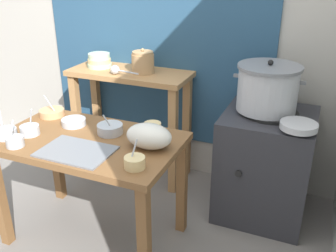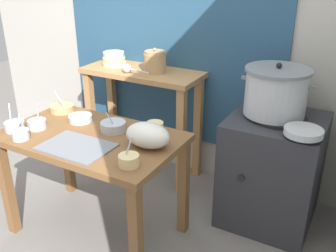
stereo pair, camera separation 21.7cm
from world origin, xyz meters
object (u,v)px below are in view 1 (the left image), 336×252
Objects in this scene: prep_table at (89,155)px; prep_bowl_2 at (15,141)px; serving_tray at (76,151)px; clay_pot at (143,62)px; prep_bowl_4 at (52,112)px; steamer_pot at (268,88)px; plastic_bag at (149,136)px; prep_bowl_3 at (74,122)px; prep_bowl_1 at (110,129)px; prep_bowl_6 at (153,127)px; bowl_stack_enamel at (99,61)px; prep_bowl_5 at (135,162)px; ladle at (116,70)px; back_shelf_table at (131,98)px; prep_bowl_7 at (6,133)px; wide_pan at (299,126)px; prep_bowl_0 at (30,130)px; stove_block at (265,164)px.

prep_bowl_2 is (-0.33, -0.24, 0.14)m from prep_table.
clay_pot is at bearing 94.27° from serving_tray.
serving_tray is (0.04, -0.17, 0.12)m from prep_table.
steamer_pot is at bearing 21.03° from prep_bowl_4.
plastic_bag is 0.83m from prep_bowl_4.
prep_bowl_3 is (-1.11, -0.59, -0.19)m from steamer_pot.
prep_bowl_6 is (0.24, 0.11, 0.00)m from prep_bowl_1.
bowl_stack_enamel is 1.36m from prep_bowl_5.
steamer_pot is 1.07m from prep_bowl_5.
ladle is at bearing 137.15° from prep_bowl_6.
steamer_pot reaches higher than prep_bowl_6.
steamer_pot reaches higher than back_shelf_table.
prep_bowl_3 is 0.70m from prep_bowl_5.
bowl_stack_enamel is 1.17× the size of prep_bowl_4.
prep_bowl_7 is (-0.78, -0.40, -0.00)m from prep_bowl_6.
prep_table is 1.27m from wide_pan.
prep_bowl_0 is at bearing 42.76° from prep_bowl_7.
prep_bowl_0 is (-0.39, 0.08, 0.03)m from serving_tray.
prep_bowl_0 is (-1.51, -0.58, -0.05)m from wide_pan.
prep_bowl_0 is (-0.36, -0.09, 0.14)m from prep_table.
back_shelf_table reaches higher than prep_table.
back_shelf_table is at bearing 77.82° from prep_bowl_0.
prep_bowl_7 reaches higher than prep_bowl_6.
prep_bowl_6 is (0.32, 0.23, 0.15)m from prep_table.
clay_pot reaches higher than prep_bowl_1.
ladle is 1.62× the size of prep_bowl_3.
prep_bowl_0 is at bearing -109.02° from clay_pot.
prep_bowl_6 is (-0.64, -0.48, 0.37)m from stove_block.
plastic_bag reaches higher than prep_bowl_6.
prep_bowl_6 is (0.48, -0.61, 0.08)m from back_shelf_table.
bowl_stack_enamel is 1.84× the size of prep_bowl_6.
prep_table is 6.43× the size of prep_bowl_0.
clay_pot is 0.77m from prep_bowl_4.
back_shelf_table is 9.06× the size of prep_bowl_6.
prep_bowl_7 is at bearing -112.33° from clay_pot.
bowl_stack_enamel is 0.73× the size of plastic_bag.
prep_table is 7.43× the size of prep_bowl_2.
stove_block is 1.95× the size of serving_tray.
prep_table is at bearing -144.48° from prep_bowl_6.
clay_pot is 0.92m from plastic_bag.
prep_bowl_3 reaches higher than prep_table.
serving_tray is at bearing -149.18° from wide_pan.
serving_tray is at bearing -65.25° from bowl_stack_enamel.
ladle is 2.36× the size of prep_bowl_6.
prep_table is at bearing 21.14° from prep_bowl_7.
prep_table is at bearing 36.66° from prep_bowl_2.
back_shelf_table is at bearing 174.16° from steamer_pot.
serving_tray is 0.60m from prep_bowl_4.
prep_bowl_0 reaches higher than prep_bowl_3.
prep_bowl_1 reaches higher than prep_table.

